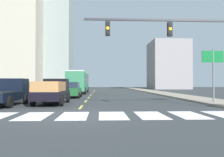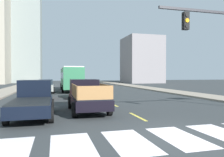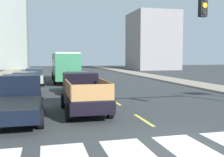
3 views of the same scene
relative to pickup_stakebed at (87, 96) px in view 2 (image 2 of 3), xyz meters
The scene contains 23 objects.
ground_plane 7.17m from the pickup_stakebed, 70.45° to the right, with size 160.00×160.00×0.00m, color #2F3436.
sidewalk_right 17.28m from the pickup_stakebed, 40.91° to the left, with size 3.14×110.00×0.15m, color gray.
crosswalk_stripe_1 7.55m from the pickup_stakebed, 116.61° to the right, with size 1.36×2.89×0.01m, color silver.
crosswalk_stripe_2 6.91m from the pickup_stakebed, 102.17° to the right, with size 1.36×2.89×0.01m, color silver.
crosswalk_stripe_3 6.78m from the pickup_stakebed, 86.01° to the right, with size 1.36×2.89×0.01m, color silver.
crosswalk_stripe_4 7.16m from the pickup_stakebed, 70.45° to the right, with size 1.36×2.89×0.01m, color silver.
crosswalk_stripe_5 8.00m from the pickup_stakebed, 57.36° to the right, with size 1.36×2.89×0.01m, color silver.
lane_dash_0 3.71m from the pickup_stakebed, 48.58° to the right, with size 0.16×2.40×0.01m, color #DEC945.
lane_dash_1 3.44m from the pickup_stakebed, 44.13° to the left, with size 0.16×2.40×0.01m, color #DEC945.
lane_dash_2 7.74m from the pickup_stakebed, 71.98° to the left, with size 0.16×2.40×0.01m, color #DEC945.
lane_dash_3 12.57m from the pickup_stakebed, 79.07° to the left, with size 0.16×2.40×0.01m, color #DEC945.
lane_dash_4 17.49m from the pickup_stakebed, 82.18° to the left, with size 0.16×2.40×0.01m, color #DEC945.
lane_dash_5 22.45m from the pickup_stakebed, 83.92° to the left, with size 0.16×2.40×0.01m, color #DEC945.
lane_dash_6 27.42m from the pickup_stakebed, 85.03° to the left, with size 0.16×2.40×0.01m, color #DEC945.
lane_dash_7 32.41m from the pickup_stakebed, 85.79° to the left, with size 0.16×2.40×0.01m, color #DEC945.
pickup_stakebed is the anchor object (origin of this frame).
pickup_dark 3.26m from the pickup_stakebed, 162.10° to the right, with size 2.18×5.20×1.96m.
city_bus 17.40m from the pickup_stakebed, 89.11° to the left, with size 2.72×10.80×3.32m.
sedan_far 7.28m from the pickup_stakebed, 86.06° to the left, with size 2.02×4.40×1.72m.
sedan_near_right 8.47m from the pickup_stakebed, 114.10° to the left, with size 2.02×4.40×1.72m.
sedan_near_left 14.67m from the pickup_stakebed, 101.78° to the left, with size 2.02×4.40×1.72m.
block_mid_left 49.83m from the pickup_stakebed, 63.20° to the left, with size 9.73×10.74×13.04m, color gray.
block_mid_right 58.05m from the pickup_stakebed, 99.96° to the left, with size 7.73×9.84×35.17m, color gray.
Camera 2 is at (-4.36, -6.89, 2.27)m, focal length 34.52 mm.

